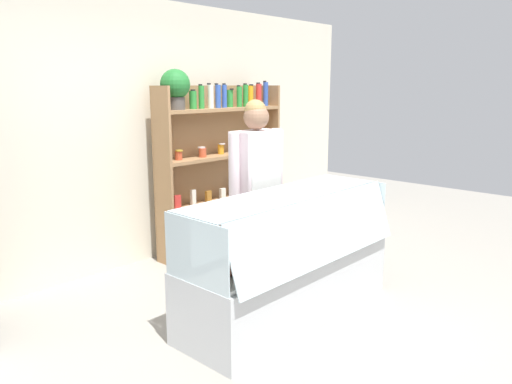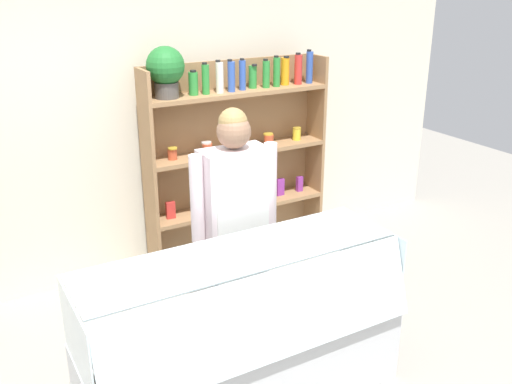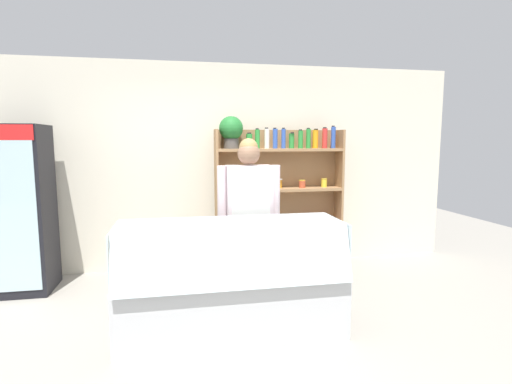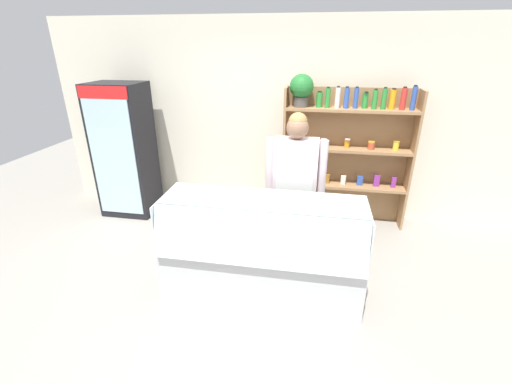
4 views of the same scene
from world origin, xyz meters
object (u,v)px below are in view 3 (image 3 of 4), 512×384
Objects in this scene: drinks_fridge at (15,210)px; shop_clerk at (249,207)px; shelving_unit at (272,182)px; deli_display_case at (231,299)px.

drinks_fridge is 2.64m from shop_clerk.
shop_clerk is (2.49, -0.88, 0.09)m from drinks_fridge.
deli_display_case is (-0.77, -1.71, -0.84)m from shelving_unit.
shop_clerk is at bearing 65.52° from deli_display_case.
shelving_unit is 1.03× the size of deli_display_case.
drinks_fridge is 2.74m from deli_display_case.
shelving_unit is 1.16× the size of shop_clerk.
shelving_unit is 2.06m from deli_display_case.
drinks_fridge is 1.09× the size of shop_clerk.
drinks_fridge is 0.94× the size of shelving_unit.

